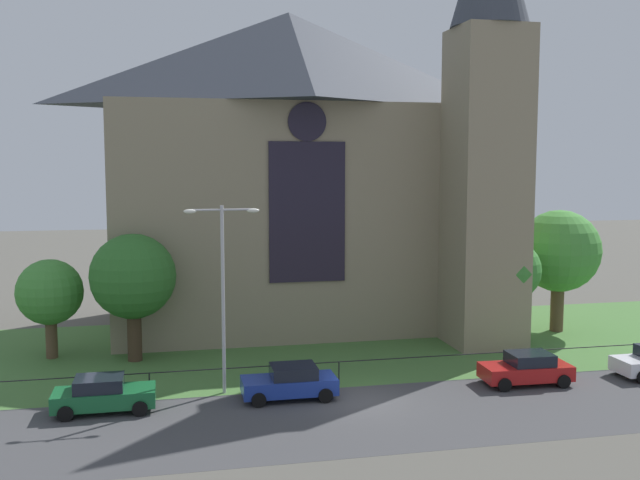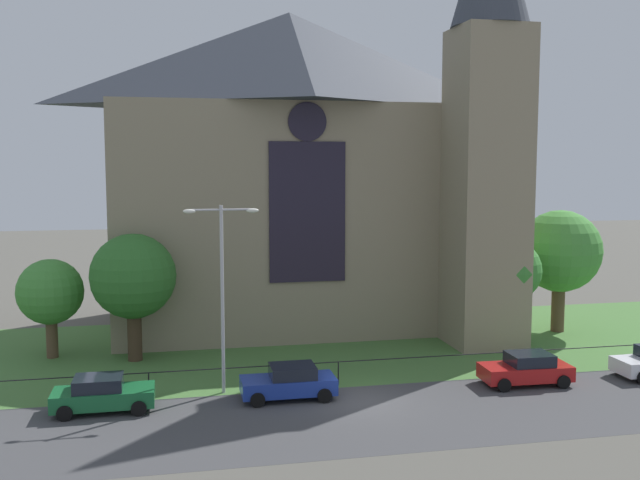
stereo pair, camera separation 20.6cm
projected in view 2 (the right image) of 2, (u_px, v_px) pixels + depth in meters
The scene contains 13 objects.
ground at pixel (316, 345), 41.50m from camera, with size 160.00×160.00×0.00m, color #56544C.
road_asphalt at pixel (373, 416), 29.82m from camera, with size 120.00×8.00×0.01m, color #424244.
grass_verge at pixel (323, 354), 39.55m from camera, with size 120.00×20.00×0.01m, color #477538.
church_building at pixel (303, 167), 46.05m from camera, with size 23.20×16.20×26.00m.
iron_railing at pixel (338, 364), 34.01m from camera, with size 35.09×0.07×1.13m.
tree_right_far at pixel (560, 252), 44.54m from camera, with size 5.09×5.09×7.61m.
tree_left_near at pixel (133, 277), 37.87m from camera, with size 4.51×4.51×6.80m.
tree_right_near at pixel (510, 271), 41.43m from camera, with size 3.64×3.64×6.14m.
tree_left_far at pixel (50, 293), 38.52m from camera, with size 3.52×3.52×5.38m.
streetlamp_near at pixel (222, 275), 32.35m from camera, with size 3.37×0.26×8.59m.
parked_car_green at pixel (103, 394), 30.34m from camera, with size 4.20×2.02×1.51m.
parked_car_blue at pixel (289, 382), 32.02m from camera, with size 4.21×2.03×1.51m.
parked_car_red at pixel (526, 369), 34.06m from camera, with size 4.26×2.13×1.51m.
Camera 2 is at (-8.06, -29.83, 10.40)m, focal length 40.35 mm.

